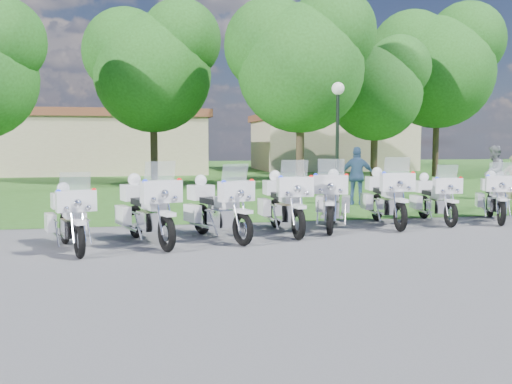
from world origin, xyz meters
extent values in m
plane|color=slate|center=(0.00, 0.00, 0.00)|extent=(100.00, 100.00, 0.00)
cube|color=#325A1C|center=(0.00, 27.00, 0.00)|extent=(100.00, 48.00, 0.01)
torus|color=black|center=(-4.16, -0.77, 0.32)|extent=(0.30, 0.65, 0.64)
torus|color=black|center=(-4.60, 0.79, 0.32)|extent=(0.30, 0.65, 0.64)
cube|color=white|center=(-4.15, -0.79, 0.65)|extent=(0.28, 0.45, 0.07)
cube|color=white|center=(-4.22, -0.56, 1.00)|extent=(0.72, 0.41, 0.38)
cube|color=silver|center=(-4.23, -0.51, 1.34)|extent=(0.55, 0.26, 0.36)
sphere|color=red|center=(-3.91, -0.53, 1.19)|extent=(0.09, 0.09, 0.09)
sphere|color=#1426E5|center=(-4.50, -0.70, 1.19)|extent=(0.09, 0.09, 0.09)
cube|color=silver|center=(-4.38, 0.03, 0.43)|extent=(0.46, 0.60, 0.32)
cube|color=white|center=(-4.32, -0.19, 0.76)|extent=(0.43, 0.56, 0.21)
cube|color=black|center=(-4.46, 0.30, 0.75)|extent=(0.48, 0.66, 0.11)
cube|color=white|center=(-4.29, 0.73, 0.48)|extent=(0.30, 0.53, 0.34)
cube|color=white|center=(-4.84, 0.57, 0.48)|extent=(0.30, 0.53, 0.34)
cube|color=white|center=(-4.61, 0.82, 0.88)|extent=(0.55, 0.49, 0.31)
sphere|color=white|center=(-4.61, 0.82, 1.13)|extent=(0.25, 0.25, 0.25)
torus|color=black|center=(-2.62, -0.46, 0.35)|extent=(0.36, 0.72, 0.71)
torus|color=black|center=(-3.20, 1.25, 0.35)|extent=(0.36, 0.72, 0.71)
cube|color=white|center=(-2.61, -0.48, 0.72)|extent=(0.33, 0.51, 0.07)
cube|color=white|center=(-2.70, -0.23, 1.12)|extent=(0.81, 0.49, 0.43)
cube|color=silver|center=(-2.72, -0.17, 1.49)|extent=(0.61, 0.32, 0.40)
sphere|color=red|center=(-2.35, -0.18, 1.32)|extent=(0.10, 0.10, 0.10)
sphere|color=#1426E5|center=(-3.00, -0.40, 1.32)|extent=(0.10, 0.10, 0.10)
cube|color=silver|center=(-2.92, 0.42, 0.48)|extent=(0.54, 0.68, 0.36)
cube|color=white|center=(-2.84, 0.18, 0.85)|extent=(0.50, 0.63, 0.23)
cube|color=black|center=(-3.02, 0.72, 0.83)|extent=(0.56, 0.74, 0.13)
cube|color=white|center=(-2.85, 1.21, 0.53)|extent=(0.36, 0.59, 0.38)
cube|color=white|center=(-3.46, 1.00, 0.53)|extent=(0.36, 0.59, 0.38)
cube|color=white|center=(-3.22, 1.28, 0.98)|extent=(0.62, 0.57, 0.34)
sphere|color=white|center=(-3.22, 1.28, 1.26)|extent=(0.28, 0.28, 0.28)
torus|color=black|center=(-1.11, -0.11, 0.34)|extent=(0.38, 0.68, 0.68)
torus|color=black|center=(-1.76, 1.49, 0.34)|extent=(0.38, 0.68, 0.68)
cube|color=white|center=(-1.10, -0.13, 0.69)|extent=(0.34, 0.48, 0.07)
cube|color=white|center=(-1.20, 0.10, 1.07)|extent=(0.77, 0.50, 0.41)
cube|color=silver|center=(-1.22, 0.16, 1.43)|extent=(0.58, 0.33, 0.38)
sphere|color=red|center=(-0.87, 0.17, 1.26)|extent=(0.09, 0.09, 0.09)
sphere|color=#1426E5|center=(-1.48, -0.08, 1.26)|extent=(0.09, 0.09, 0.09)
cube|color=silver|center=(-1.44, 0.71, 0.46)|extent=(0.53, 0.66, 0.35)
cube|color=white|center=(-1.35, 0.48, 0.82)|extent=(0.50, 0.61, 0.22)
cube|color=black|center=(-1.56, 0.99, 0.80)|extent=(0.56, 0.72, 0.12)
cube|color=white|center=(-1.42, 1.46, 0.51)|extent=(0.37, 0.56, 0.37)
cube|color=white|center=(-1.99, 1.24, 0.51)|extent=(0.37, 0.56, 0.37)
cube|color=white|center=(-1.77, 1.52, 0.94)|extent=(0.61, 0.56, 0.33)
sphere|color=white|center=(-1.77, 1.52, 1.20)|extent=(0.27, 0.27, 0.27)
torus|color=black|center=(0.15, 0.32, 0.35)|extent=(0.17, 0.71, 0.71)
torus|color=black|center=(0.08, 2.11, 0.35)|extent=(0.17, 0.71, 0.71)
cube|color=white|center=(0.15, 0.30, 0.72)|extent=(0.21, 0.47, 0.07)
cube|color=white|center=(0.14, 0.56, 1.11)|extent=(0.77, 0.29, 0.42)
cube|color=silver|center=(0.14, 0.62, 1.48)|extent=(0.60, 0.15, 0.40)
sphere|color=red|center=(0.48, 0.51, 1.31)|extent=(0.09, 0.09, 0.09)
sphere|color=#1426E5|center=(-0.19, 0.48, 1.31)|extent=(0.09, 0.09, 0.09)
cube|color=silver|center=(0.11, 1.23, 0.47)|extent=(0.38, 0.61, 0.36)
cube|color=white|center=(0.12, 0.98, 0.84)|extent=(0.36, 0.56, 0.23)
cube|color=black|center=(0.10, 1.55, 0.82)|extent=(0.39, 0.67, 0.13)
cube|color=white|center=(0.40, 1.96, 0.53)|extent=(0.21, 0.56, 0.38)
cube|color=white|center=(-0.23, 1.94, 0.53)|extent=(0.21, 0.56, 0.38)
cube|color=white|center=(0.07, 2.14, 0.97)|extent=(0.52, 0.44, 0.34)
sphere|color=white|center=(0.07, 2.14, 1.24)|extent=(0.27, 0.27, 0.27)
torus|color=black|center=(1.00, 0.77, 0.35)|extent=(0.38, 0.71, 0.71)
torus|color=black|center=(1.65, 2.44, 0.35)|extent=(0.38, 0.71, 0.71)
cube|color=white|center=(0.99, 0.75, 0.72)|extent=(0.35, 0.50, 0.07)
cube|color=white|center=(1.09, 0.99, 1.11)|extent=(0.80, 0.51, 0.42)
cube|color=silver|center=(1.11, 1.05, 1.48)|extent=(0.60, 0.33, 0.40)
sphere|color=red|center=(1.38, 0.81, 1.31)|extent=(0.10, 0.10, 0.10)
sphere|color=#1426E5|center=(0.75, 1.06, 1.31)|extent=(0.10, 0.10, 0.10)
cube|color=silver|center=(1.34, 1.62, 0.48)|extent=(0.55, 0.68, 0.36)
cube|color=white|center=(1.24, 1.39, 0.85)|extent=(0.51, 0.63, 0.23)
cube|color=black|center=(1.45, 1.92, 0.82)|extent=(0.57, 0.74, 0.13)
cube|color=white|center=(1.89, 2.18, 0.53)|extent=(0.38, 0.58, 0.38)
cube|color=white|center=(1.30, 2.41, 0.53)|extent=(0.38, 0.58, 0.38)
cube|color=white|center=(1.66, 2.47, 0.97)|extent=(0.63, 0.58, 0.34)
sphere|color=white|center=(1.66, 2.47, 1.25)|extent=(0.27, 0.27, 0.27)
torus|color=black|center=(2.75, 0.94, 0.35)|extent=(0.22, 0.73, 0.72)
torus|color=black|center=(2.96, 2.75, 0.35)|extent=(0.22, 0.73, 0.72)
cube|color=white|center=(2.75, 0.92, 0.73)|extent=(0.24, 0.49, 0.08)
cube|color=white|center=(2.78, 1.19, 1.13)|extent=(0.80, 0.34, 0.43)
cube|color=silver|center=(2.79, 1.25, 1.50)|extent=(0.61, 0.20, 0.40)
sphere|color=red|center=(3.11, 1.08, 1.33)|extent=(0.10, 0.10, 0.10)
sphere|color=#1426E5|center=(2.43, 1.16, 1.33)|extent=(0.10, 0.10, 0.10)
cube|color=silver|center=(2.86, 1.87, 0.48)|extent=(0.43, 0.64, 0.36)
cube|color=white|center=(2.83, 1.61, 0.86)|extent=(0.40, 0.59, 0.24)
cube|color=black|center=(2.89, 2.19, 0.84)|extent=(0.44, 0.70, 0.13)
cube|color=white|center=(3.26, 2.56, 0.54)|extent=(0.25, 0.58, 0.39)
cube|color=white|center=(2.62, 2.63, 0.54)|extent=(0.25, 0.58, 0.39)
cube|color=white|center=(2.96, 2.78, 0.99)|extent=(0.56, 0.48, 0.34)
sphere|color=white|center=(2.96, 2.78, 1.26)|extent=(0.28, 0.28, 0.28)
torus|color=black|center=(4.24, 1.31, 0.31)|extent=(0.18, 0.64, 0.63)
torus|color=black|center=(4.38, 2.91, 0.31)|extent=(0.18, 0.64, 0.63)
cube|color=white|center=(4.24, 1.29, 0.64)|extent=(0.20, 0.43, 0.07)
cube|color=white|center=(4.26, 1.53, 0.99)|extent=(0.70, 0.28, 0.38)
cube|color=silver|center=(4.26, 1.58, 1.32)|extent=(0.54, 0.16, 0.36)
sphere|color=red|center=(4.56, 1.45, 1.17)|extent=(0.09, 0.09, 0.09)
sphere|color=#1426E5|center=(3.95, 1.50, 1.17)|extent=(0.09, 0.09, 0.09)
cube|color=silver|center=(4.31, 2.13, 0.43)|extent=(0.37, 0.55, 0.32)
cube|color=white|center=(4.29, 1.91, 0.76)|extent=(0.34, 0.52, 0.21)
cube|color=black|center=(4.33, 2.41, 0.74)|extent=(0.37, 0.61, 0.11)
cube|color=white|center=(4.65, 2.75, 0.47)|extent=(0.21, 0.50, 0.34)
cube|color=white|center=(4.08, 2.80, 0.47)|extent=(0.21, 0.50, 0.34)
cube|color=white|center=(4.38, 2.94, 0.87)|extent=(0.48, 0.42, 0.30)
sphere|color=white|center=(4.38, 2.94, 1.12)|extent=(0.25, 0.25, 0.25)
torus|color=black|center=(5.59, 1.29, 0.32)|extent=(0.39, 0.65, 0.65)
torus|color=black|center=(6.28, 2.80, 0.32)|extent=(0.39, 0.65, 0.65)
cube|color=white|center=(5.58, 1.27, 0.66)|extent=(0.34, 0.46, 0.07)
cube|color=white|center=(5.68, 1.49, 1.03)|extent=(0.74, 0.51, 0.39)
cube|color=silver|center=(5.71, 1.55, 1.37)|extent=(0.55, 0.34, 0.37)
sphere|color=#1426E5|center=(5.38, 1.57, 1.21)|extent=(0.09, 0.09, 0.09)
cube|color=silver|center=(5.95, 2.06, 0.44)|extent=(0.53, 0.64, 0.33)
cube|color=white|center=(5.85, 1.85, 0.78)|extent=(0.50, 0.59, 0.21)
cube|color=black|center=(6.07, 2.33, 0.76)|extent=(0.55, 0.69, 0.12)
cube|color=white|center=(6.49, 2.54, 0.49)|extent=(0.37, 0.54, 0.35)
cube|color=white|center=(5.96, 2.79, 0.49)|extent=(0.37, 0.54, 0.35)
cube|color=white|center=(6.30, 2.83, 0.90)|extent=(0.59, 0.55, 0.31)
sphere|color=white|center=(6.30, 2.83, 1.15)|extent=(0.25, 0.25, 0.25)
cylinder|color=black|center=(3.67, 7.89, 1.88)|extent=(0.12, 0.12, 3.75)
sphere|color=white|center=(3.67, 7.89, 3.91)|extent=(0.44, 0.44, 0.44)
sphere|color=#225217|center=(-8.24, 12.62, 5.94)|extent=(3.35, 3.35, 3.35)
cylinder|color=#38281C|center=(-2.44, 17.75, 1.98)|extent=(0.36, 0.36, 3.97)
sphere|color=#225217|center=(-2.44, 17.75, 5.41)|extent=(5.77, 5.77, 5.77)
sphere|color=#225217|center=(-3.70, 18.20, 6.49)|extent=(4.33, 4.33, 4.33)
sphere|color=#225217|center=(-1.09, 17.39, 7.03)|extent=(3.97, 3.97, 3.97)
cylinder|color=#38281C|center=(3.90, 13.50, 1.93)|extent=(0.36, 0.36, 3.87)
sphere|color=#225217|center=(3.90, 13.50, 5.27)|extent=(5.62, 5.62, 5.62)
sphere|color=#225217|center=(2.67, 13.94, 6.33)|extent=(4.22, 4.22, 4.22)
sphere|color=#225217|center=(5.22, 13.15, 6.85)|extent=(3.87, 3.87, 3.87)
cylinder|color=#38281C|center=(8.93, 17.04, 1.67)|extent=(0.36, 0.36, 3.33)
sphere|color=#225217|center=(8.93, 17.04, 4.54)|extent=(4.85, 4.85, 4.85)
sphere|color=#225217|center=(7.87, 17.41, 5.45)|extent=(3.64, 3.64, 3.64)
sphere|color=#225217|center=(10.07, 16.73, 5.91)|extent=(3.33, 3.33, 3.33)
cylinder|color=#38281C|center=(14.26, 20.33, 2.26)|extent=(0.36, 0.36, 4.52)
sphere|color=#225217|center=(14.26, 20.33, 6.16)|extent=(6.57, 6.57, 6.57)
sphere|color=#225217|center=(12.82, 20.84, 7.39)|extent=(4.93, 4.93, 4.93)
sphere|color=#225217|center=(15.80, 19.92, 8.01)|extent=(4.52, 4.52, 4.52)
cube|color=tan|center=(-6.00, 28.00, 1.80)|extent=(14.00, 8.00, 3.60)
cube|color=brown|center=(-6.00, 28.00, 3.85)|extent=(14.56, 8.32, 0.50)
cube|color=tan|center=(11.00, 30.00, 1.80)|extent=(11.00, 7.00, 3.60)
cube|color=brown|center=(11.00, 30.00, 3.85)|extent=(11.44, 7.28, 0.50)
imported|color=slate|center=(9.32, 7.21, 0.97)|extent=(1.19, 1.17, 1.93)
imported|color=#34547D|center=(3.84, 6.40, 0.95)|extent=(1.20, 0.87, 1.90)
camera|label=1|loc=(-3.06, -11.13, 2.05)|focal=40.00mm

